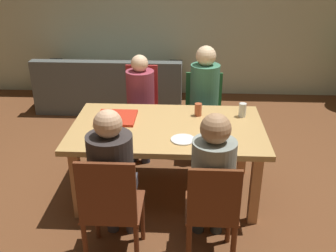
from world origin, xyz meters
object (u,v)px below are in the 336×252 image
(dining_table, at_px, (167,134))
(pizza_box_0, at_px, (116,118))
(person_2, at_px, (113,172))
(chair_3, at_px, (212,212))
(chair_1, at_px, (142,104))
(chair_0, at_px, (203,110))
(person_1, at_px, (140,98))
(chair_2, at_px, (111,206))
(plate_0, at_px, (217,143))
(drinking_glass_1, at_px, (242,110))
(person_3, at_px, (212,175))
(couch, at_px, (112,89))
(drinking_glass_0, at_px, (198,110))
(plate_1, at_px, (183,140))
(person_0, at_px, (205,93))

(dining_table, distance_m, pizza_box_0, 0.53)
(pizza_box_0, bearing_deg, person_2, -81.76)
(chair_3, bearing_deg, chair_1, 110.40)
(dining_table, height_order, chair_0, chair_0)
(chair_0, bearing_deg, person_1, -168.44)
(person_1, xyz_separation_m, chair_2, (0.00, -1.84, -0.14))
(plate_0, relative_size, drinking_glass_1, 1.76)
(person_3, distance_m, couch, 3.36)
(chair_0, distance_m, pizza_box_0, 1.25)
(person_2, height_order, plate_0, person_2)
(person_3, height_order, couch, person_3)
(chair_2, bearing_deg, drinking_glass_0, 62.73)
(pizza_box_0, xyz_separation_m, drinking_glass_0, (0.79, 0.12, 0.05))
(dining_table, height_order, pizza_box_0, pizza_box_0)
(pizza_box_0, bearing_deg, person_3, -47.63)
(dining_table, bearing_deg, plate_0, -37.53)
(chair_2, relative_size, plate_1, 4.52)
(chair_3, relative_size, person_3, 0.74)
(chair_3, bearing_deg, plate_0, 83.77)
(chair_1, height_order, person_1, person_1)
(drinking_glass_0, bearing_deg, dining_table, -137.31)
(person_2, bearing_deg, pizza_box_0, 98.24)
(drinking_glass_0, xyz_separation_m, couch, (-1.25, 1.98, -0.50))
(chair_3, distance_m, drinking_glass_1, 1.30)
(person_1, bearing_deg, person_3, -66.34)
(couch, bearing_deg, chair_1, -64.02)
(chair_1, relative_size, person_1, 0.86)
(chair_0, xyz_separation_m, drinking_glass_0, (-0.09, -0.74, 0.30))
(person_0, xyz_separation_m, chair_3, (0.00, -1.81, -0.25))
(person_1, relative_size, pizza_box_0, 3.09)
(person_3, xyz_separation_m, pizza_box_0, (-0.87, 0.96, 0.02))
(plate_1, bearing_deg, person_0, 78.93)
(plate_0, bearing_deg, chair_3, -96.23)
(chair_2, height_order, drinking_glass_0, chair_2)
(person_0, bearing_deg, chair_0, 90.00)
(plate_0, xyz_separation_m, plate_1, (-0.29, 0.06, -0.00))
(dining_table, bearing_deg, chair_0, 69.61)
(couch, bearing_deg, plate_1, -66.31)
(person_3, bearing_deg, person_0, 90.00)
(person_2, bearing_deg, chair_2, -90.00)
(chair_1, relative_size, drinking_glass_0, 7.92)
(drinking_glass_1, bearing_deg, chair_3, -105.75)
(pizza_box_0, bearing_deg, plate_0, -26.99)
(person_2, distance_m, pizza_box_0, 0.99)
(chair_3, height_order, plate_0, chair_3)
(person_0, bearing_deg, person_1, -179.13)
(dining_table, bearing_deg, chair_3, -68.66)
(chair_1, bearing_deg, plate_1, -68.57)
(chair_1, xyz_separation_m, chair_3, (0.73, -1.96, -0.05))
(chair_1, relative_size, chair_2, 1.03)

